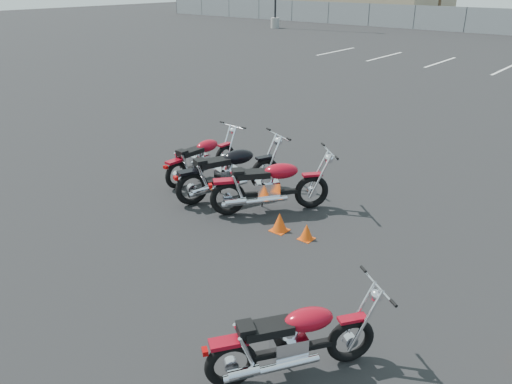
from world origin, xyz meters
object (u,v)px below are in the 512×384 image
Objects in this scene: motorcycle_front_red at (202,159)px; motorcycle_third_red at (270,186)px; motorcycle_rear_red at (293,341)px; motorcycle_second_black at (229,172)px.

motorcycle_front_red is 2.13m from motorcycle_third_red.
motorcycle_third_red is at bearing 131.62° from motorcycle_rear_red.
motorcycle_third_red is 1.10× the size of motorcycle_rear_red.
motorcycle_third_red reaches higher than motorcycle_rear_red.
motorcycle_third_red is at bearing -1.63° from motorcycle_second_black.
motorcycle_front_red is 1.00× the size of motorcycle_third_red.
motorcycle_rear_red is at bearing -48.38° from motorcycle_third_red.
motorcycle_front_red is 1.10× the size of motorcycle_rear_red.
motorcycle_second_black is at bearing -16.46° from motorcycle_front_red.
motorcycle_front_red is 0.89× the size of motorcycle_second_black.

